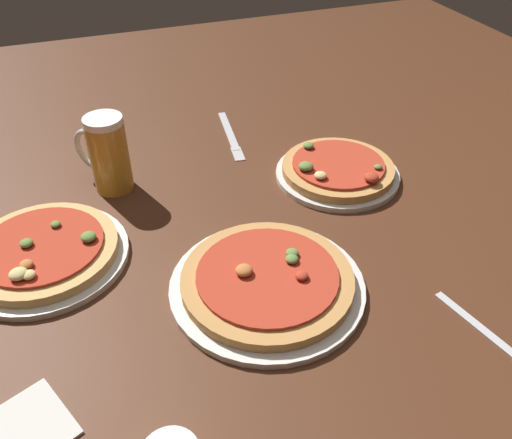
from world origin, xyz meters
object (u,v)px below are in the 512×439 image
Objects in this scene: beer_mug_dark at (107,154)px; pizza_plate_side at (43,252)px; pizza_plate_far at (338,170)px; fork_left at (490,335)px; knife_right at (231,135)px; pizza_plate_near at (267,282)px; napkin_folded at (26,428)px.

pizza_plate_side is at bearing -127.97° from beer_mug_dark.
fork_left is at bearing -87.96° from pizza_plate_far.
pizza_plate_near is at bearing -101.44° from knife_right.
pizza_plate_side is 0.25m from beer_mug_dark.
napkin_folded is at bearing -109.84° from beer_mug_dark.
pizza_plate_far is (0.27, 0.26, 0.00)m from pizza_plate_near.
pizza_plate_far is at bearing 92.04° from fork_left.
pizza_plate_far is 2.40× the size of napkin_folded.
knife_right is (0.45, 0.31, -0.01)m from pizza_plate_side.
beer_mug_dark is at bearing 164.11° from pizza_plate_far.
pizza_plate_near reaches higher than napkin_folded.
knife_right is at bearing 52.86° from napkin_folded.
pizza_plate_side is at bearing 83.05° from napkin_folded.
beer_mug_dark is at bearing 70.16° from napkin_folded.
knife_right is (0.30, 0.12, -0.08)m from beer_mug_dark.
pizza_plate_side is 1.82× the size of beer_mug_dark.
pizza_plate_side is at bearing 146.35° from fork_left.
knife_right is (-0.16, 0.25, -0.01)m from pizza_plate_far.
pizza_plate_side reaches higher than napkin_folded.
beer_mug_dark is (-0.46, 0.13, 0.06)m from pizza_plate_far.
pizza_plate_side is 1.50× the size of fork_left.
pizza_plate_far is 0.90× the size of pizza_plate_side.
beer_mug_dark reaches higher than fork_left.
fork_left is 0.75m from knife_right.
knife_right is (-0.18, 0.73, 0.00)m from fork_left.
napkin_folded is at bearing -127.14° from knife_right.
beer_mug_dark is (-0.20, 0.40, 0.06)m from pizza_plate_near.
fork_left and knife_right have the same top height.
beer_mug_dark is 0.67× the size of knife_right.
pizza_plate_far reaches higher than pizza_plate_near.
beer_mug_dark reaches higher than pizza_plate_side.
pizza_plate_far is 0.48m from beer_mug_dark.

